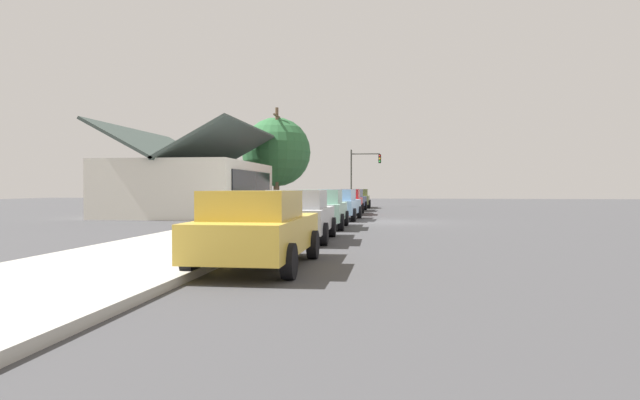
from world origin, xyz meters
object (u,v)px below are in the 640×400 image
at_px(car_seafoam, 322,208).
at_px(fire_hydrant_red, 277,219).
at_px(utility_pole_wooden, 277,157).
at_px(traffic_light_main, 363,168).
at_px(car_cherry, 346,202).
at_px(shade_tree, 276,152).
at_px(car_skyblue, 339,204).
at_px(car_olive, 358,198).
at_px(car_navy, 351,200).
at_px(car_mustard, 258,228).
at_px(car_silver, 300,215).

relative_size(car_seafoam, fire_hydrant_red, 6.15).
xyz_separation_m(utility_pole_wooden, fire_hydrant_red, (-18.16, -4.00, -3.43)).
bearing_deg(traffic_light_main, car_cherry, 179.11).
relative_size(car_seafoam, shade_tree, 0.63).
relative_size(car_cherry, shade_tree, 0.65).
height_order(car_seafoam, car_skyblue, same).
height_order(car_olive, traffic_light_main, traffic_light_main).
distance_m(car_skyblue, utility_pole_wooden, 11.90).
xyz_separation_m(car_navy, fire_hydrant_red, (-19.03, 1.30, -0.32)).
relative_size(car_cherry, car_olive, 0.93).
distance_m(car_mustard, utility_pole_wooden, 27.45).
bearing_deg(car_olive, utility_pole_wooden, 140.68).
distance_m(car_mustard, car_seafoam, 10.94).
relative_size(car_mustard, fire_hydrant_red, 6.41).
relative_size(car_seafoam, traffic_light_main, 0.84).
bearing_deg(car_silver, car_mustard, 179.65).
height_order(car_seafoam, utility_pole_wooden, utility_pole_wooden).
bearing_deg(car_navy, car_silver, -177.16).
xyz_separation_m(car_mustard, car_seafoam, (10.93, 0.11, -0.00)).
bearing_deg(car_seafoam, car_olive, -1.04).
xyz_separation_m(traffic_light_main, utility_pole_wooden, (-10.68, 5.66, 0.44)).
distance_m(car_seafoam, shade_tree, 18.11).
relative_size(car_navy, traffic_light_main, 0.95).
bearing_deg(shade_tree, traffic_light_main, -31.67).
xyz_separation_m(shade_tree, utility_pole_wooden, (-1.06, -0.27, -0.42)).
xyz_separation_m(car_olive, fire_hydrant_red, (-25.08, 1.45, -0.32)).
xyz_separation_m(car_mustard, car_silver, (5.57, 0.10, -0.00)).
xyz_separation_m(car_mustard, car_cherry, (22.34, 0.06, 0.00)).
bearing_deg(shade_tree, car_skyblue, -152.58).
bearing_deg(car_silver, car_seafoam, -1.37).
bearing_deg(car_cherry, fire_hydrant_red, 173.42).
distance_m(car_seafoam, fire_hydrant_red, 2.77).
relative_size(car_silver, traffic_light_main, 0.86).
bearing_deg(traffic_light_main, car_mustard, 179.74).
xyz_separation_m(car_mustard, traffic_light_main, (37.39, -0.17, 2.68)).
bearing_deg(shade_tree, car_cherry, -133.65).
xyz_separation_m(shade_tree, fire_hydrant_red, (-19.22, -4.27, -3.85)).
xyz_separation_m(traffic_light_main, fire_hydrant_red, (-28.84, 1.66, -2.99)).
xyz_separation_m(shade_tree, traffic_light_main, (9.62, -5.93, -0.86)).
relative_size(car_silver, utility_pole_wooden, 0.60).
height_order(shade_tree, traffic_light_main, shade_tree).
distance_m(car_silver, car_seafoam, 5.36).
relative_size(car_olive, utility_pole_wooden, 0.65).
distance_m(car_skyblue, car_cherry, 5.70).
height_order(car_skyblue, car_navy, same).
xyz_separation_m(car_seafoam, car_skyblue, (5.70, -0.13, 0.00)).
bearing_deg(car_navy, shade_tree, 90.59).
bearing_deg(car_seafoam, car_skyblue, -2.12).
xyz_separation_m(car_navy, car_olive, (6.05, -0.15, 0.00)).
distance_m(car_cherry, fire_hydrant_red, 13.86).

